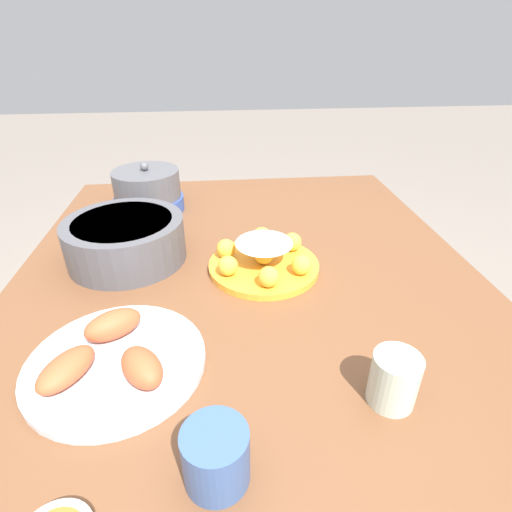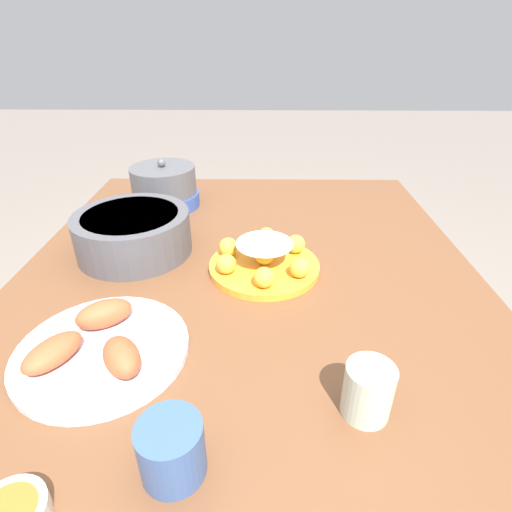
{
  "view_description": "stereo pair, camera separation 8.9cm",
  "coord_description": "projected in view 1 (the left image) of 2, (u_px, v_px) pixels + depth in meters",
  "views": [
    {
      "loc": [
        -0.76,
        0.06,
        1.19
      ],
      "look_at": [
        0.01,
        -0.02,
        0.75
      ],
      "focal_mm": 28.0,
      "sensor_mm": 36.0,
      "label": 1
    },
    {
      "loc": [
        -0.76,
        -0.03,
        1.19
      ],
      "look_at": [
        0.01,
        -0.02,
        0.75
      ],
      "focal_mm": 28.0,
      "sensor_mm": 36.0,
      "label": 2
    }
  ],
  "objects": [
    {
      "name": "serving_bowl",
      "position": [
        125.0,
        239.0,
        0.93
      ],
      "size": [
        0.27,
        0.27,
        0.1
      ],
      "color": "#4C4C51",
      "rests_on": "dining_table"
    },
    {
      "name": "cup_near",
      "position": [
        394.0,
        379.0,
        0.58
      ],
      "size": [
        0.07,
        0.07,
        0.08
      ],
      "color": "beige",
      "rests_on": "dining_table"
    },
    {
      "name": "seafood_platter",
      "position": [
        113.0,
        358.0,
        0.65
      ],
      "size": [
        0.29,
        0.29,
        0.06
      ],
      "color": "silver",
      "rests_on": "dining_table"
    },
    {
      "name": "ground_plane",
      "position": [
        250.0,
        462.0,
        1.26
      ],
      "size": [
        12.0,
        12.0,
        0.0
      ],
      "primitive_type": "plane",
      "color": "slate"
    },
    {
      "name": "warming_pot",
      "position": [
        148.0,
        191.0,
        1.18
      ],
      "size": [
        0.21,
        0.21,
        0.15
      ],
      "color": "#334C99",
      "rests_on": "dining_table"
    },
    {
      "name": "cake_plate",
      "position": [
        264.0,
        259.0,
        0.91
      ],
      "size": [
        0.25,
        0.25,
        0.08
      ],
      "color": "gold",
      "rests_on": "dining_table"
    },
    {
      "name": "dining_table",
      "position": [
        249.0,
        303.0,
        0.95
      ],
      "size": [
        1.27,
        1.05,
        0.71
      ],
      "color": "brown",
      "rests_on": "ground_plane"
    },
    {
      "name": "cup_far",
      "position": [
        216.0,
        456.0,
        0.48
      ],
      "size": [
        0.08,
        0.08,
        0.08
      ],
      "color": "#38568E",
      "rests_on": "dining_table"
    }
  ]
}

